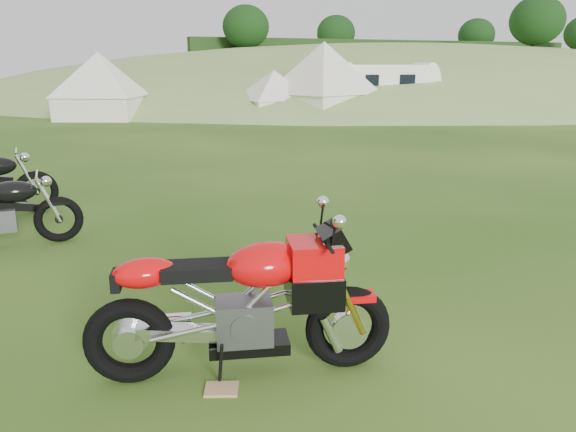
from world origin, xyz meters
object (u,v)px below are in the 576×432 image
object	(u,v)px
tent_mid	(274,91)
tent_left	(100,86)
sport_motorcycle	(240,293)
tent_right	(324,83)
plywood_board	(222,389)
caravan	(383,89)

from	to	relation	value
tent_mid	tent_left	bearing A→B (deg)	159.03
sport_motorcycle	tent_left	world-z (taller)	tent_left
tent_mid	tent_right	distance (m)	2.19
tent_mid	plywood_board	bearing A→B (deg)	-115.80
plywood_board	tent_right	xyz separation A→B (m)	(9.25, 19.54, 1.48)
plywood_board	tent_right	bearing A→B (deg)	64.67
tent_right	tent_left	bearing A→B (deg)	143.21
sport_motorcycle	caravan	bearing A→B (deg)	70.32
tent_right	tent_mid	bearing A→B (deg)	140.32
tent_left	sport_motorcycle	bearing A→B (deg)	-68.15
tent_left	tent_right	distance (m)	9.54
tent_right	caravan	size ratio (longest dim) A/B	0.70
plywood_board	tent_mid	xyz separation A→B (m)	(7.20, 20.23, 1.11)
tent_left	tent_mid	xyz separation A→B (m)	(7.14, -1.88, -0.24)
tent_right	caravan	xyz separation A→B (m)	(3.21, 0.49, -0.34)
sport_motorcycle	tent_left	xyz separation A→B (m)	(-0.14, 21.93, 0.71)
plywood_board	tent_left	size ratio (longest dim) A/B	0.08
sport_motorcycle	tent_mid	distance (m)	21.24
tent_mid	caravan	size ratio (longest dim) A/B	0.53
sport_motorcycle	tent_left	size ratio (longest dim) A/B	0.69
plywood_board	tent_left	xyz separation A→B (m)	(0.06, 22.11, 1.35)
tent_mid	tent_right	size ratio (longest dim) A/B	0.75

